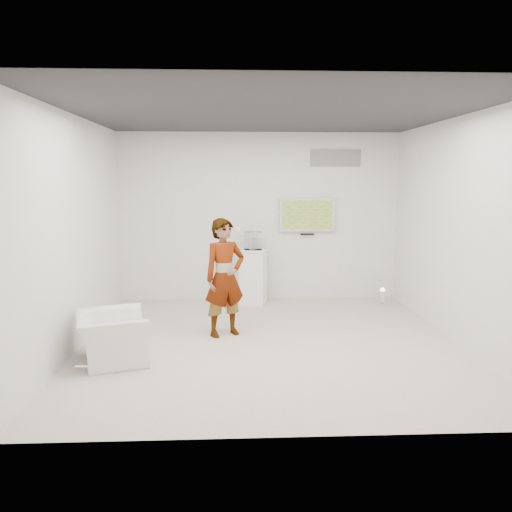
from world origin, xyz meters
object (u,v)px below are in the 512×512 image
at_px(armchair, 112,337).
at_px(pedestal, 253,276).
at_px(person, 225,277).
at_px(floor_uplight, 382,297).
at_px(tv, 307,215).

bearing_deg(armchair, pedestal, -50.05).
bearing_deg(person, armchair, -171.72).
bearing_deg(pedestal, person, -104.66).
bearing_deg(floor_uplight, pedestal, 172.51).
distance_m(armchair, floor_uplight, 4.74).
distance_m(tv, floor_uplight, 1.96).
distance_m(tv, armchair, 4.32).
bearing_deg(floor_uplight, person, -150.92).
relative_size(person, armchair, 1.83).
height_order(tv, armchair, tv).
distance_m(tv, pedestal, 1.48).
bearing_deg(pedestal, tv, 16.31).
xyz_separation_m(tv, person, (-1.45, -2.08, -0.72)).
height_order(pedestal, floor_uplight, pedestal).
relative_size(tv, armchair, 1.11).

